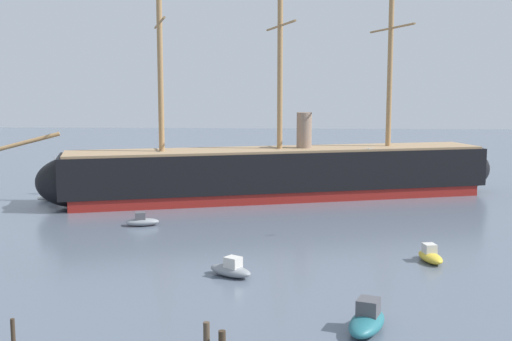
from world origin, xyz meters
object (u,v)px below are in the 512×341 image
(mooring_piling_left_pair, at_px, (207,336))
(seagull_in_flight, at_px, (369,148))
(motorboat_near_centre, at_px, (231,269))
(mooring_piling_nearest, at_px, (13,336))
(sailboat_far_left, at_px, (54,197))
(mooring_piling_right_pair, at_px, (222,341))
(motorboat_foreground_right, at_px, (367,320))
(motorboat_mid_right, at_px, (430,256))
(tall_ship, at_px, (279,172))
(motorboat_alongside_bow, at_px, (142,221))

(mooring_piling_left_pair, distance_m, seagull_in_flight, 31.41)
(motorboat_near_centre, distance_m, mooring_piling_nearest, 18.72)
(sailboat_far_left, distance_m, mooring_piling_right_pair, 54.17)
(sailboat_far_left, bearing_deg, mooring_piling_right_pair, -59.63)
(sailboat_far_left, relative_size, mooring_piling_nearest, 2.91)
(motorboat_foreground_right, relative_size, mooring_piling_right_pair, 4.23)
(motorboat_mid_right, height_order, mooring_piling_nearest, mooring_piling_nearest)
(seagull_in_flight, bearing_deg, mooring_piling_left_pair, -114.03)
(motorboat_foreground_right, distance_m, motorboat_mid_right, 17.57)
(sailboat_far_left, xyz_separation_m, seagull_in_flight, (38.81, -18.77, 8.44))
(motorboat_foreground_right, relative_size, motorboat_mid_right, 1.31)
(motorboat_mid_right, xyz_separation_m, mooring_piling_left_pair, (-16.77, -19.17, 0.26))
(mooring_piling_nearest, height_order, mooring_piling_right_pair, mooring_piling_nearest)
(sailboat_far_left, height_order, mooring_piling_nearest, sailboat_far_left)
(tall_ship, xyz_separation_m, motorboat_alongside_bow, (-14.49, -17.72, -3.05))
(mooring_piling_nearest, bearing_deg, motorboat_foreground_right, 12.14)
(mooring_piling_left_pair, bearing_deg, mooring_piling_nearest, -173.72)
(motorboat_foreground_right, bearing_deg, sailboat_far_left, 129.72)
(motorboat_foreground_right, relative_size, motorboat_near_centre, 1.24)
(motorboat_mid_right, height_order, motorboat_alongside_bow, motorboat_mid_right)
(tall_ship, bearing_deg, motorboat_mid_right, -66.01)
(sailboat_far_left, distance_m, seagull_in_flight, 43.93)
(tall_ship, bearing_deg, motorboat_near_centre, -95.12)
(motorboat_mid_right, xyz_separation_m, mooring_piling_nearest, (-27.58, -20.36, 0.47))
(tall_ship, distance_m, mooring_piling_nearest, 52.73)
(tall_ship, height_order, motorboat_alongside_bow, tall_ship)
(motorboat_mid_right, distance_m, mooring_piling_right_pair, 25.07)
(mooring_piling_nearest, height_order, mooring_piling_left_pair, mooring_piling_nearest)
(motorboat_foreground_right, distance_m, motorboat_alongside_bow, 35.39)
(tall_ship, height_order, mooring_piling_nearest, tall_ship)
(motorboat_foreground_right, relative_size, motorboat_alongside_bow, 1.34)
(motorboat_foreground_right, bearing_deg, motorboat_alongside_bow, 125.90)
(mooring_piling_left_pair, bearing_deg, tall_ship, 86.25)
(mooring_piling_left_pair, bearing_deg, motorboat_foreground_right, 18.51)
(motorboat_near_centre, distance_m, sailboat_far_left, 41.90)
(sailboat_far_left, height_order, mooring_piling_left_pair, sailboat_far_left)
(mooring_piling_left_pair, distance_m, mooring_piling_right_pair, 0.98)
(motorboat_near_centre, distance_m, seagull_in_flight, 20.19)
(motorboat_foreground_right, bearing_deg, mooring_piling_nearest, -167.86)
(seagull_in_flight, bearing_deg, sailboat_far_left, 154.20)
(tall_ship, relative_size, motorboat_mid_right, 17.11)
(motorboat_mid_right, distance_m, mooring_piling_nearest, 34.29)
(motorboat_mid_right, distance_m, motorboat_alongside_bow, 30.75)
(motorboat_alongside_bow, height_order, mooring_piling_right_pair, motorboat_alongside_bow)
(motorboat_foreground_right, height_order, mooring_piling_nearest, mooring_piling_nearest)
(sailboat_far_left, bearing_deg, motorboat_mid_right, -32.27)
(tall_ship, bearing_deg, seagull_in_flight, -67.38)
(tall_ship, xyz_separation_m, mooring_piling_right_pair, (-2.32, -49.83, -2.97))
(motorboat_alongside_bow, distance_m, seagull_in_flight, 25.39)
(tall_ship, relative_size, motorboat_foreground_right, 13.07)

